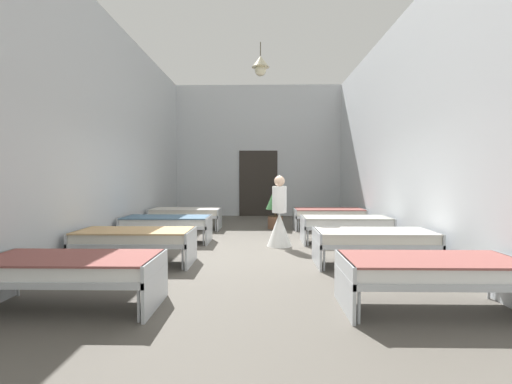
{
  "coord_description": "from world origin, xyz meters",
  "views": [
    {
      "loc": [
        0.14,
        -6.57,
        1.46
      ],
      "look_at": [
        0.0,
        1.21,
        1.1
      ],
      "focal_mm": 24.16,
      "sensor_mm": 36.0,
      "label": 1
    }
  ],
  "objects_px": {
    "bed_right_row_0": "(431,270)",
    "bed_left_row_2": "(167,223)",
    "potted_plant": "(275,204)",
    "bed_right_row_3": "(329,214)",
    "bed_left_row_3": "(186,213)",
    "bed_right_row_2": "(346,223)",
    "bed_left_row_0": "(72,269)",
    "bed_right_row_1": "(374,239)",
    "bed_left_row_1": "(135,238)",
    "nurse_near_aisle": "(279,221)"
  },
  "relations": [
    {
      "from": "bed_left_row_1",
      "to": "bed_left_row_2",
      "type": "distance_m",
      "value": 1.9
    },
    {
      "from": "bed_left_row_0",
      "to": "nurse_near_aisle",
      "type": "bearing_deg",
      "value": 54.39
    },
    {
      "from": "bed_left_row_2",
      "to": "bed_right_row_2",
      "type": "xyz_separation_m",
      "value": [
        3.93,
        0.0,
        0.0
      ]
    },
    {
      "from": "bed_left_row_2",
      "to": "bed_left_row_3",
      "type": "distance_m",
      "value": 1.9
    },
    {
      "from": "bed_right_row_0",
      "to": "bed_left_row_2",
      "type": "distance_m",
      "value": 5.47
    },
    {
      "from": "bed_right_row_0",
      "to": "bed_right_row_2",
      "type": "height_order",
      "value": "same"
    },
    {
      "from": "bed_left_row_3",
      "to": "bed_right_row_2",
      "type": "bearing_deg",
      "value": -25.81
    },
    {
      "from": "bed_right_row_2",
      "to": "bed_left_row_2",
      "type": "bearing_deg",
      "value": 180.0
    },
    {
      "from": "bed_right_row_2",
      "to": "nurse_near_aisle",
      "type": "bearing_deg",
      "value": -166.16
    },
    {
      "from": "bed_right_row_2",
      "to": "potted_plant",
      "type": "bearing_deg",
      "value": 125.83
    },
    {
      "from": "bed_right_row_0",
      "to": "bed_right_row_3",
      "type": "relative_size",
      "value": 1.0
    },
    {
      "from": "bed_right_row_1",
      "to": "bed_left_row_2",
      "type": "xyz_separation_m",
      "value": [
        -3.93,
        1.9,
        0.0
      ]
    },
    {
      "from": "bed_left_row_0",
      "to": "bed_right_row_1",
      "type": "bearing_deg",
      "value": 25.81
    },
    {
      "from": "bed_left_row_0",
      "to": "bed_right_row_2",
      "type": "distance_m",
      "value": 5.47
    },
    {
      "from": "bed_left_row_1",
      "to": "bed_right_row_1",
      "type": "bearing_deg",
      "value": 0.0
    },
    {
      "from": "bed_left_row_1",
      "to": "nurse_near_aisle",
      "type": "xyz_separation_m",
      "value": [
        2.46,
        1.54,
        0.09
      ]
    },
    {
      "from": "bed_left_row_0",
      "to": "bed_left_row_1",
      "type": "bearing_deg",
      "value": 90.0
    },
    {
      "from": "potted_plant",
      "to": "bed_left_row_2",
      "type": "bearing_deg",
      "value": -140.76
    },
    {
      "from": "bed_right_row_1",
      "to": "bed_left_row_3",
      "type": "height_order",
      "value": "same"
    },
    {
      "from": "bed_left_row_1",
      "to": "bed_left_row_3",
      "type": "height_order",
      "value": "same"
    },
    {
      "from": "potted_plant",
      "to": "bed_right_row_3",
      "type": "bearing_deg",
      "value": -4.65
    },
    {
      "from": "bed_right_row_0",
      "to": "bed_left_row_3",
      "type": "height_order",
      "value": "same"
    },
    {
      "from": "bed_right_row_1",
      "to": "bed_right_row_3",
      "type": "bearing_deg",
      "value": 90.0
    },
    {
      "from": "bed_right_row_1",
      "to": "bed_right_row_0",
      "type": "bearing_deg",
      "value": -90.0
    },
    {
      "from": "bed_left_row_0",
      "to": "potted_plant",
      "type": "height_order",
      "value": "potted_plant"
    },
    {
      "from": "bed_left_row_0",
      "to": "bed_right_row_0",
      "type": "relative_size",
      "value": 1.0
    },
    {
      "from": "bed_left_row_1",
      "to": "bed_right_row_2",
      "type": "relative_size",
      "value": 1.0
    },
    {
      "from": "bed_left_row_0",
      "to": "bed_left_row_3",
      "type": "xyz_separation_m",
      "value": [
        0.0,
        5.7,
        0.0
      ]
    },
    {
      "from": "potted_plant",
      "to": "bed_left_row_3",
      "type": "bearing_deg",
      "value": -177.26
    },
    {
      "from": "bed_right_row_1",
      "to": "nurse_near_aisle",
      "type": "relative_size",
      "value": 1.28
    },
    {
      "from": "bed_right_row_1",
      "to": "bed_right_row_3",
      "type": "height_order",
      "value": "same"
    },
    {
      "from": "bed_right_row_0",
      "to": "bed_left_row_3",
      "type": "relative_size",
      "value": 1.0
    },
    {
      "from": "potted_plant",
      "to": "bed_left_row_1",
      "type": "bearing_deg",
      "value": -122.24
    },
    {
      "from": "bed_left_row_1",
      "to": "potted_plant",
      "type": "relative_size",
      "value": 1.62
    },
    {
      "from": "bed_right_row_0",
      "to": "bed_right_row_3",
      "type": "bearing_deg",
      "value": 90.0
    },
    {
      "from": "bed_left_row_2",
      "to": "nurse_near_aisle",
      "type": "relative_size",
      "value": 1.28
    },
    {
      "from": "bed_right_row_3",
      "to": "potted_plant",
      "type": "distance_m",
      "value": 1.48
    },
    {
      "from": "bed_left_row_2",
      "to": "potted_plant",
      "type": "distance_m",
      "value": 3.2
    },
    {
      "from": "bed_right_row_1",
      "to": "bed_right_row_3",
      "type": "relative_size",
      "value": 1.0
    },
    {
      "from": "nurse_near_aisle",
      "to": "potted_plant",
      "type": "relative_size",
      "value": 1.27
    },
    {
      "from": "bed_left_row_0",
      "to": "bed_left_row_1",
      "type": "relative_size",
      "value": 1.0
    },
    {
      "from": "bed_left_row_1",
      "to": "nurse_near_aisle",
      "type": "distance_m",
      "value": 2.91
    },
    {
      "from": "bed_left_row_0",
      "to": "potted_plant",
      "type": "xyz_separation_m",
      "value": [
        2.47,
        5.82,
        0.24
      ]
    },
    {
      "from": "bed_right_row_2",
      "to": "bed_right_row_3",
      "type": "relative_size",
      "value": 1.0
    },
    {
      "from": "nurse_near_aisle",
      "to": "potted_plant",
      "type": "height_order",
      "value": "nurse_near_aisle"
    },
    {
      "from": "nurse_near_aisle",
      "to": "bed_right_row_3",
      "type": "bearing_deg",
      "value": -13.32
    },
    {
      "from": "bed_left_row_2",
      "to": "bed_left_row_3",
      "type": "bearing_deg",
      "value": 90.0
    },
    {
      "from": "bed_right_row_3",
      "to": "potted_plant",
      "type": "height_order",
      "value": "potted_plant"
    },
    {
      "from": "bed_left_row_1",
      "to": "bed_right_row_2",
      "type": "distance_m",
      "value": 4.36
    },
    {
      "from": "bed_right_row_1",
      "to": "bed_right_row_2",
      "type": "xyz_separation_m",
      "value": [
        0.0,
        1.9,
        0.0
      ]
    }
  ]
}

